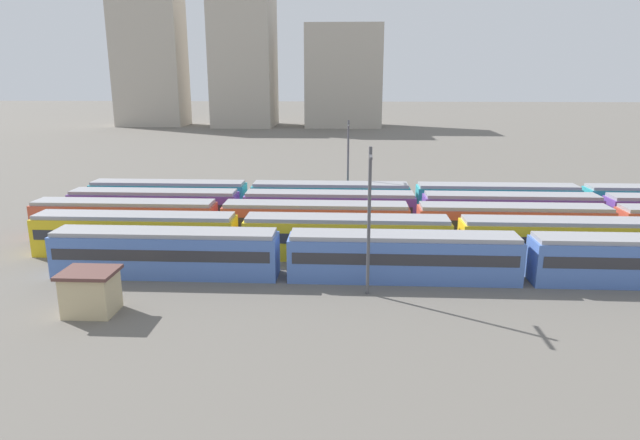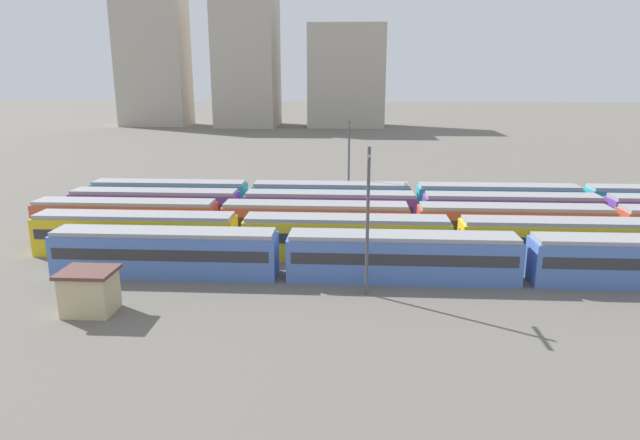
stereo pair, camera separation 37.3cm
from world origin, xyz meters
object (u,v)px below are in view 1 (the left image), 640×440
object	(u,v)px
catenary_pole_1	(348,161)
train_track_4	(496,200)
catenary_pole_0	(369,215)
signal_hut	(91,292)
train_track_2	(513,224)
train_track_3	(510,211)
train_track_1	(566,240)

from	to	relation	value
catenary_pole_1	train_track_4	bearing A→B (deg)	-9.19
catenary_pole_0	signal_hut	distance (m)	19.77
catenary_pole_0	signal_hut	size ratio (longest dim) A/B	3.03
train_track_4	catenary_pole_1	size ratio (longest dim) A/B	8.79
train_track_2	train_track_3	bearing A→B (deg)	77.20
train_track_2	signal_hut	distance (m)	37.58
train_track_1	train_track_4	size ratio (longest dim) A/B	1.00
catenary_pole_0	catenary_pole_1	bearing A→B (deg)	93.40
signal_hut	train_track_2	bearing A→B (deg)	28.59
train_track_1	catenary_pole_0	world-z (taller)	catenary_pole_0
train_track_2	catenary_pole_1	xyz separation A→B (m)	(-15.83, 13.14, 3.98)
train_track_4	signal_hut	bearing A→B (deg)	-140.21
train_track_1	train_track_4	distance (m)	15.72
train_track_1	train_track_4	bearing A→B (deg)	97.20
train_track_1	catenary_pole_0	size ratio (longest dim) A/B	8.59
train_track_4	catenary_pole_0	size ratio (longest dim) A/B	8.59
train_track_2	signal_hut	size ratio (longest dim) A/B	26.00
train_track_1	catenary_pole_1	bearing A→B (deg)	135.85
catenary_pole_1	train_track_3	bearing A→B (deg)	-25.01
catenary_pole_1	signal_hut	size ratio (longest dim) A/B	2.96
catenary_pole_0	signal_hut	bearing A→B (deg)	-166.83
catenary_pole_0	train_track_3	bearing A→B (deg)	50.63
catenary_pole_0	signal_hut	world-z (taller)	catenary_pole_0
train_track_2	catenary_pole_1	bearing A→B (deg)	140.32
train_track_3	train_track_4	world-z (taller)	same
train_track_4	catenary_pole_1	xyz separation A→B (m)	(-16.92, 2.74, 3.98)
catenary_pole_0	signal_hut	xyz separation A→B (m)	(-18.76, -4.39, -4.45)
train_track_1	train_track_3	world-z (taller)	same
train_track_1	catenary_pole_1	xyz separation A→B (m)	(-18.89, 18.34, 3.98)
train_track_3	catenary_pole_0	xyz separation A→B (m)	(-15.42, -18.80, 4.10)
train_track_3	catenary_pole_0	bearing A→B (deg)	-129.37
train_track_1	train_track_3	bearing A→B (deg)	100.22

